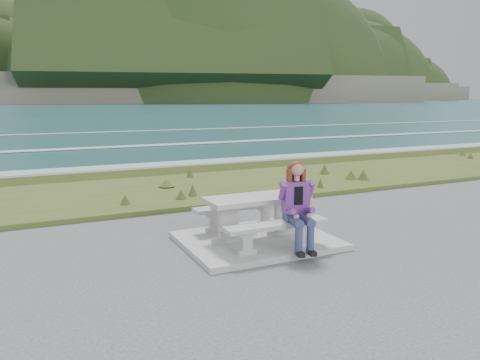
{
  "coord_description": "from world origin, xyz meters",
  "views": [
    {
      "loc": [
        -3.65,
        -7.07,
        2.56
      ],
      "look_at": [
        0.24,
        1.2,
        0.93
      ],
      "focal_mm": 35.0,
      "sensor_mm": 36.0,
      "label": 1
    }
  ],
  "objects_px": {
    "bench_landward": "(277,229)",
    "seated_woman": "(299,218)",
    "picnic_table": "(257,206)",
    "bench_seaward": "(240,210)"
  },
  "relations": [
    {
      "from": "picnic_table",
      "to": "bench_landward",
      "type": "height_order",
      "value": "picnic_table"
    },
    {
      "from": "bench_landward",
      "to": "bench_seaward",
      "type": "distance_m",
      "value": 1.4
    },
    {
      "from": "picnic_table",
      "to": "bench_landward",
      "type": "relative_size",
      "value": 1.0
    },
    {
      "from": "picnic_table",
      "to": "bench_seaward",
      "type": "distance_m",
      "value": 0.74
    },
    {
      "from": "picnic_table",
      "to": "bench_seaward",
      "type": "xyz_separation_m",
      "value": [
        0.0,
        0.7,
        -0.23
      ]
    },
    {
      "from": "bench_seaward",
      "to": "bench_landward",
      "type": "bearing_deg",
      "value": -90.0
    },
    {
      "from": "bench_landward",
      "to": "bench_seaward",
      "type": "height_order",
      "value": "same"
    },
    {
      "from": "bench_seaward",
      "to": "picnic_table",
      "type": "bearing_deg",
      "value": -90.0
    },
    {
      "from": "bench_landward",
      "to": "bench_seaward",
      "type": "xyz_separation_m",
      "value": [
        0.0,
        1.4,
        0.0
      ]
    },
    {
      "from": "bench_landward",
      "to": "seated_woman",
      "type": "height_order",
      "value": "seated_woman"
    }
  ]
}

